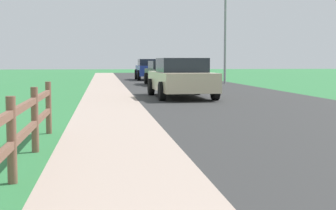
# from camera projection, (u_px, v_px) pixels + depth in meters

# --- Properties ---
(ground_plane) EXTENTS (120.00, 120.00, 0.00)m
(ground_plane) POSITION_uv_depth(u_px,v_px,m) (129.00, 90.00, 24.36)
(ground_plane) COLOR #317840
(road_asphalt) EXTENTS (7.00, 66.00, 0.01)m
(road_asphalt) POSITION_uv_depth(u_px,v_px,m) (193.00, 87.00, 26.78)
(road_asphalt) COLOR #313131
(road_asphalt) RESTS_ON ground
(curb_concrete) EXTENTS (6.00, 66.00, 0.01)m
(curb_concrete) POSITION_uv_depth(u_px,v_px,m) (67.00, 88.00, 25.96)
(curb_concrete) COLOR #B29B8D
(curb_concrete) RESTS_ON ground
(grass_verge) EXTENTS (5.00, 66.00, 0.00)m
(grass_verge) POSITION_uv_depth(u_px,v_px,m) (37.00, 88.00, 25.77)
(grass_verge) COLOR #317840
(grass_verge) RESTS_ON ground
(parked_suv_beige) EXTENTS (2.26, 4.89, 1.50)m
(parked_suv_beige) POSITION_uv_depth(u_px,v_px,m) (181.00, 78.00, 19.47)
(parked_suv_beige) COLOR #C6B793
(parked_suv_beige) RESTS_ON ground
(parked_car_black) EXTENTS (2.20, 4.39, 1.40)m
(parked_car_black) POSITION_uv_depth(u_px,v_px,m) (165.00, 72.00, 29.78)
(parked_car_black) COLOR black
(parked_car_black) RESTS_ON ground
(parked_car_blue) EXTENTS (2.05, 4.48, 1.52)m
(parked_car_blue) POSITION_uv_depth(u_px,v_px,m) (150.00, 69.00, 37.46)
(parked_car_blue) COLOR navy
(parked_car_blue) RESTS_ON ground
(street_lamp) EXTENTS (1.17, 0.20, 6.78)m
(street_lamp) POSITION_uv_depth(u_px,v_px,m) (227.00, 18.00, 31.03)
(street_lamp) COLOR gray
(street_lamp) RESTS_ON ground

